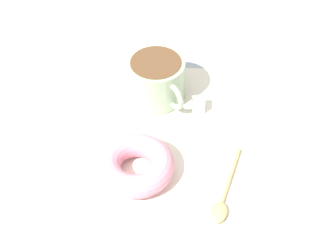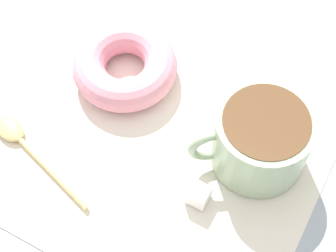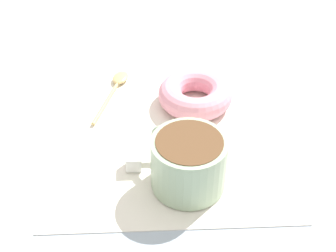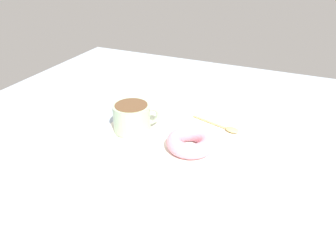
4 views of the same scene
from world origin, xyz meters
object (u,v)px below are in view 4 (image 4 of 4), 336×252
at_px(coffee_cup, 132,118).
at_px(spoon, 225,127).
at_px(sugar_cube, 155,117).
at_px(donut, 191,142).

height_order(coffee_cup, spoon, coffee_cup).
bearing_deg(sugar_cube, spoon, 9.67).
relative_size(coffee_cup, sugar_cube, 5.28).
distance_m(donut, spoon, 0.13).
distance_m(coffee_cup, spoon, 0.24).
xyz_separation_m(coffee_cup, sugar_cube, (0.03, 0.07, -0.03)).
bearing_deg(donut, spoon, 68.11).
bearing_deg(sugar_cube, donut, -34.09).
bearing_deg(coffee_cup, spoon, 25.87).
xyz_separation_m(donut, spoon, (0.05, 0.12, -0.01)).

